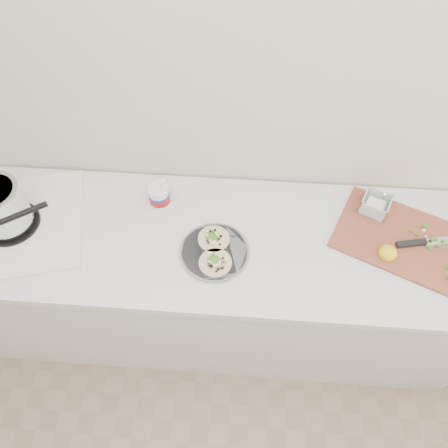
# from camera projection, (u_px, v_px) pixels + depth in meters

# --- Properties ---
(counter) EXTENTS (2.44, 0.66, 0.90)m
(counter) POSITION_uv_depth(u_px,v_px,m) (218.00, 285.00, 2.00)
(counter) COLOR silver
(counter) RESTS_ON ground
(stove) EXTENTS (0.67, 0.64, 0.27)m
(stove) POSITION_uv_depth(u_px,v_px,m) (4.00, 213.00, 1.59)
(stove) COLOR silver
(stove) RESTS_ON counter
(taco_plate) EXTENTS (0.28, 0.28, 0.04)m
(taco_plate) POSITION_uv_depth(u_px,v_px,m) (215.00, 250.00, 1.57)
(taco_plate) COLOR slate
(taco_plate) RESTS_ON counter
(tub) EXTENTS (0.09, 0.09, 0.20)m
(tub) POSITION_uv_depth(u_px,v_px,m) (160.00, 195.00, 1.68)
(tub) COLOR white
(tub) RESTS_ON counter
(cutboard) EXTENTS (0.61, 0.53, 0.08)m
(cutboard) POSITION_uv_depth(u_px,v_px,m) (401.00, 233.00, 1.62)
(cutboard) COLOR brown
(cutboard) RESTS_ON counter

